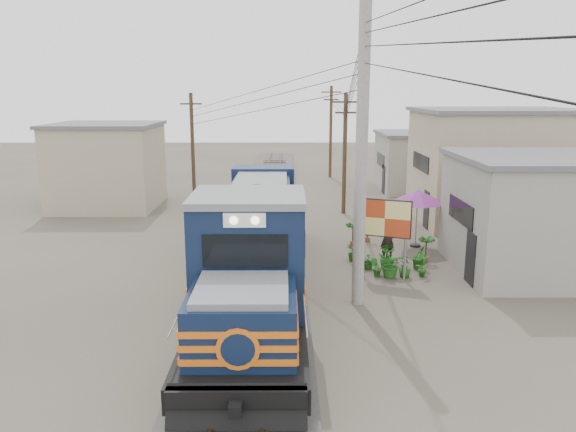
{
  "coord_description": "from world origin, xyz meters",
  "views": [
    {
      "loc": [
        1.02,
        -18.65,
        7.18
      ],
      "look_at": [
        1.14,
        3.44,
        2.2
      ],
      "focal_mm": 35.0,
      "sensor_mm": 36.0,
      "label": 1
    }
  ],
  "objects_px": {
    "market_umbrella": "(418,197)",
    "billboard": "(385,221)",
    "vendor": "(387,239)",
    "locomotive": "(256,245)"
  },
  "relations": [
    {
      "from": "billboard",
      "to": "vendor",
      "type": "bearing_deg",
      "value": 98.13
    },
    {
      "from": "locomotive",
      "to": "market_umbrella",
      "type": "height_order",
      "value": "locomotive"
    },
    {
      "from": "billboard",
      "to": "market_umbrella",
      "type": "distance_m",
      "value": 5.05
    },
    {
      "from": "locomotive",
      "to": "market_umbrella",
      "type": "distance_m",
      "value": 9.5
    },
    {
      "from": "locomotive",
      "to": "vendor",
      "type": "bearing_deg",
      "value": 37.68
    },
    {
      "from": "locomotive",
      "to": "vendor",
      "type": "xyz_separation_m",
      "value": [
        5.41,
        4.18,
        -0.9
      ]
    },
    {
      "from": "billboard",
      "to": "market_umbrella",
      "type": "xyz_separation_m",
      "value": [
        2.29,
        4.5,
        0.08
      ]
    },
    {
      "from": "market_umbrella",
      "to": "vendor",
      "type": "bearing_deg",
      "value": -129.67
    },
    {
      "from": "market_umbrella",
      "to": "billboard",
      "type": "bearing_deg",
      "value": -117.03
    },
    {
      "from": "market_umbrella",
      "to": "vendor",
      "type": "distance_m",
      "value": 3.05
    }
  ]
}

